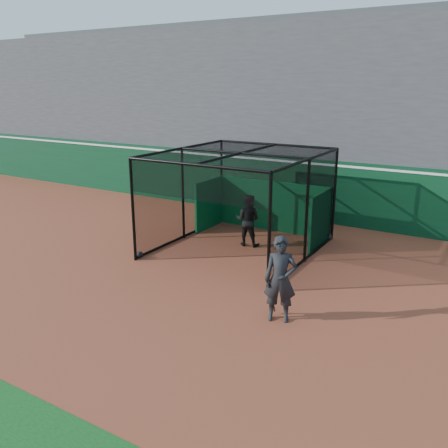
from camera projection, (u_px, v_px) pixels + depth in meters
The scene contains 6 objects.
ground at pixel (164, 286), 13.05m from camera, with size 120.00×120.00×0.00m, color brown.
outfield_wall at pixel (289, 186), 19.68m from camera, with size 50.00×0.50×2.50m.
grandstand at pixel (324, 104), 21.88m from camera, with size 50.00×7.85×8.95m.
batting_cage at pixel (240, 202), 15.59m from camera, with size 4.73×5.35×3.24m.
batter at pixel (248, 220), 16.17m from camera, with size 0.87×0.68×1.79m, color black.
on_deck_player at pixel (280, 279), 10.91m from camera, with size 0.88×0.73×2.06m.
Camera 1 is at (7.60, -9.47, 5.34)m, focal length 38.00 mm.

